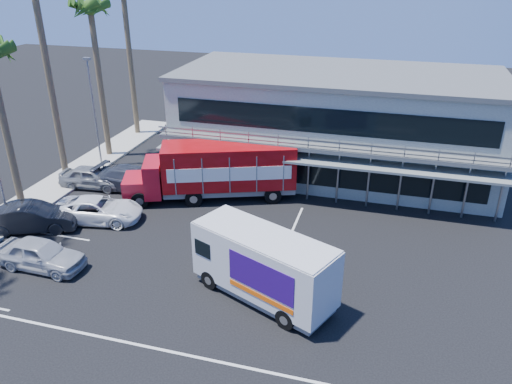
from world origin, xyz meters
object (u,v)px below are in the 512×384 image
(parked_car_a, at_px, (41,254))
(parked_car_b, at_px, (32,217))
(white_van, at_px, (263,265))
(red_truck, at_px, (217,169))

(parked_car_a, distance_m, parked_car_b, 4.39)
(white_van, distance_m, parked_car_a, 11.55)
(white_van, height_order, parked_car_a, white_van)
(white_van, xyz_separation_m, parked_car_a, (-11.49, -0.64, -0.99))
(white_van, relative_size, parked_car_a, 1.57)
(white_van, bearing_deg, parked_car_b, -166.02)
(red_truck, distance_m, parked_car_b, 11.34)
(red_truck, relative_size, white_van, 1.54)
(parked_car_a, xyz_separation_m, parked_car_b, (-3.00, 3.20, 0.05))
(red_truck, xyz_separation_m, parked_car_b, (-8.85, -6.98, -1.20))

